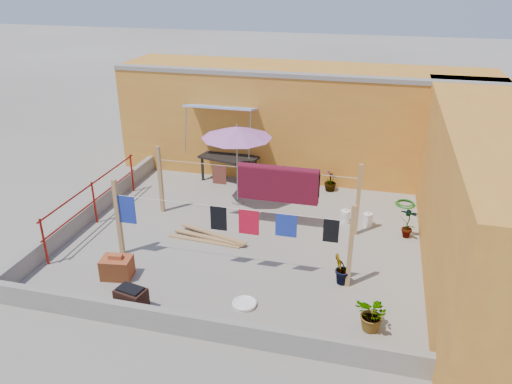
% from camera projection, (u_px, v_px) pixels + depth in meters
% --- Properties ---
extents(ground, '(80.00, 80.00, 0.00)m').
position_uv_depth(ground, '(246.00, 237.00, 11.89)').
color(ground, '#9E998E').
rests_on(ground, ground).
extents(wall_back, '(11.00, 3.27, 3.21)m').
position_uv_depth(wall_back, '(302.00, 120.00, 15.25)').
color(wall_back, '#C8892B').
rests_on(wall_back, ground).
extents(wall_right, '(2.40, 9.00, 3.20)m').
position_uv_depth(wall_right, '(494.00, 199.00, 10.06)').
color(wall_right, '#C8892B').
rests_on(wall_right, ground).
extents(parapet_front, '(8.30, 0.16, 0.44)m').
position_uv_depth(parapet_front, '(192.00, 325.00, 8.64)').
color(parapet_front, gray).
rests_on(parapet_front, ground).
extents(parapet_left, '(0.16, 7.30, 0.44)m').
position_uv_depth(parapet_left, '(92.00, 210.00, 12.71)').
color(parapet_left, gray).
rests_on(parapet_left, ground).
extents(red_railing, '(0.05, 4.20, 1.10)m').
position_uv_depth(red_railing, '(93.00, 196.00, 12.28)').
color(red_railing, maroon).
rests_on(red_railing, ground).
extents(clothesline_rig, '(5.09, 2.35, 1.80)m').
position_uv_depth(clothesline_rig, '(271.00, 189.00, 11.82)').
color(clothesline_rig, tan).
rests_on(clothesline_rig, ground).
extents(patio_umbrella, '(1.93, 1.93, 2.22)m').
position_uv_depth(patio_umbrella, '(237.00, 133.00, 12.80)').
color(patio_umbrella, gray).
rests_on(patio_umbrella, ground).
extents(outdoor_table, '(1.81, 1.20, 0.78)m').
position_uv_depth(outdoor_table, '(229.00, 159.00, 14.74)').
color(outdoor_table, black).
rests_on(outdoor_table, ground).
extents(brick_stack, '(0.67, 0.53, 0.53)m').
position_uv_depth(brick_stack, '(117.00, 267.00, 10.27)').
color(brick_stack, '#B55729').
rests_on(brick_stack, ground).
extents(lumber_pile, '(1.94, 0.69, 0.12)m').
position_uv_depth(lumber_pile, '(209.00, 237.00, 11.75)').
color(lumber_pile, tan).
rests_on(lumber_pile, ground).
extents(brazier, '(0.62, 0.48, 0.50)m').
position_uv_depth(brazier, '(132.00, 299.00, 9.26)').
color(brazier, '#321913').
rests_on(brazier, ground).
extents(white_basin, '(0.47, 0.47, 0.08)m').
position_uv_depth(white_basin, '(244.00, 304.00, 9.47)').
color(white_basin, white).
rests_on(white_basin, ground).
extents(water_jug_a, '(0.24, 0.24, 0.37)m').
position_uv_depth(water_jug_a, '(345.00, 216.00, 12.51)').
color(water_jug_a, white).
rests_on(water_jug_a, ground).
extents(water_jug_b, '(0.24, 0.24, 0.37)m').
position_uv_depth(water_jug_b, '(368.00, 220.00, 12.34)').
color(water_jug_b, white).
rests_on(water_jug_b, ground).
extents(green_hose, '(0.54, 0.54, 0.08)m').
position_uv_depth(green_hose, '(405.00, 204.00, 13.48)').
color(green_hose, '#1C6C18').
rests_on(green_hose, ground).
extents(plant_back_a, '(0.89, 0.86, 0.76)m').
position_uv_depth(plant_back_a, '(285.00, 182.00, 13.93)').
color(plant_back_a, '#1B5E1B').
rests_on(plant_back_a, ground).
extents(plant_back_b, '(0.40, 0.40, 0.60)m').
position_uv_depth(plant_back_b, '(330.00, 181.00, 14.22)').
color(plant_back_b, '#1B5E1B').
rests_on(plant_back_b, ground).
extents(plant_right_a, '(0.48, 0.39, 0.80)m').
position_uv_depth(plant_right_a, '(408.00, 222.00, 11.72)').
color(plant_right_a, '#1B5E1B').
rests_on(plant_right_a, ground).
extents(plant_right_b, '(0.47, 0.49, 0.70)m').
position_uv_depth(plant_right_b, '(342.00, 269.00, 9.99)').
color(plant_right_b, '#1B5E1B').
rests_on(plant_right_b, ground).
extents(plant_right_c, '(0.79, 0.78, 0.66)m').
position_uv_depth(plant_right_c, '(373.00, 315.00, 8.72)').
color(plant_right_c, '#1B5E1B').
rests_on(plant_right_c, ground).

